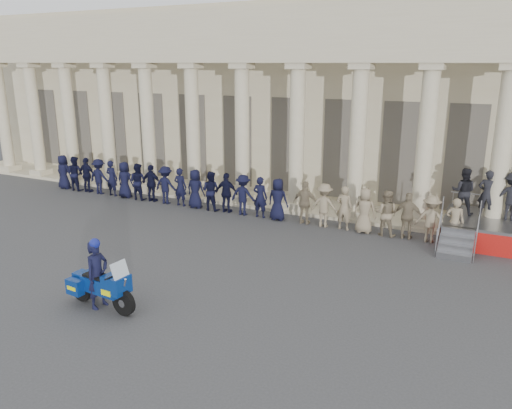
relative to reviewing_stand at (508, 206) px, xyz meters
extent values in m
plane|color=#38383B|center=(-9.55, -7.64, -1.41)|extent=(90.00, 90.00, 0.00)
cube|color=#BEB08E|center=(-9.55, 7.36, 3.09)|extent=(40.00, 10.00, 9.00)
cube|color=#BEB08E|center=(-9.55, 1.16, -1.34)|extent=(40.00, 2.60, 0.15)
cube|color=#BEB08E|center=(-9.55, 0.36, 5.38)|extent=(35.80, 1.00, 1.00)
cube|color=#BEB08E|center=(-9.55, 0.36, 6.48)|extent=(35.80, 1.00, 1.20)
cube|color=#BEB08E|center=(-26.45, 0.36, -1.11)|extent=(0.90, 0.90, 0.30)
cylinder|color=#BEB08E|center=(-26.45, 0.36, 1.84)|extent=(0.64, 0.64, 5.60)
cube|color=#BEB08E|center=(-23.85, 0.36, -1.11)|extent=(0.90, 0.90, 0.30)
cylinder|color=#BEB08E|center=(-23.85, 0.36, 1.84)|extent=(0.64, 0.64, 5.60)
cube|color=#BEB08E|center=(-23.85, 0.36, 4.76)|extent=(0.85, 0.85, 0.24)
cube|color=#BEB08E|center=(-21.25, 0.36, -1.11)|extent=(0.90, 0.90, 0.30)
cylinder|color=#BEB08E|center=(-21.25, 0.36, 1.84)|extent=(0.64, 0.64, 5.60)
cube|color=#BEB08E|center=(-21.25, 0.36, 4.76)|extent=(0.85, 0.85, 0.24)
cube|color=#BEB08E|center=(-18.65, 0.36, -1.11)|extent=(0.90, 0.90, 0.30)
cylinder|color=#BEB08E|center=(-18.65, 0.36, 1.84)|extent=(0.64, 0.64, 5.60)
cube|color=#BEB08E|center=(-18.65, 0.36, 4.76)|extent=(0.85, 0.85, 0.24)
cube|color=#BEB08E|center=(-16.05, 0.36, -1.11)|extent=(0.90, 0.90, 0.30)
cylinder|color=#BEB08E|center=(-16.05, 0.36, 1.84)|extent=(0.64, 0.64, 5.60)
cube|color=#BEB08E|center=(-16.05, 0.36, 4.76)|extent=(0.85, 0.85, 0.24)
cube|color=#BEB08E|center=(-13.45, 0.36, -1.11)|extent=(0.90, 0.90, 0.30)
cylinder|color=#BEB08E|center=(-13.45, 0.36, 1.84)|extent=(0.64, 0.64, 5.60)
cube|color=#BEB08E|center=(-13.45, 0.36, 4.76)|extent=(0.85, 0.85, 0.24)
cube|color=#BEB08E|center=(-10.85, 0.36, -1.11)|extent=(0.90, 0.90, 0.30)
cylinder|color=#BEB08E|center=(-10.85, 0.36, 1.84)|extent=(0.64, 0.64, 5.60)
cube|color=#BEB08E|center=(-10.85, 0.36, 4.76)|extent=(0.85, 0.85, 0.24)
cube|color=#BEB08E|center=(-8.25, 0.36, -1.11)|extent=(0.90, 0.90, 0.30)
cylinder|color=#BEB08E|center=(-8.25, 0.36, 1.84)|extent=(0.64, 0.64, 5.60)
cube|color=#BEB08E|center=(-8.25, 0.36, 4.76)|extent=(0.85, 0.85, 0.24)
cube|color=#BEB08E|center=(-5.65, 0.36, -1.11)|extent=(0.90, 0.90, 0.30)
cylinder|color=#BEB08E|center=(-5.65, 0.36, 1.84)|extent=(0.64, 0.64, 5.60)
cube|color=#BEB08E|center=(-5.65, 0.36, 4.76)|extent=(0.85, 0.85, 0.24)
cube|color=#BEB08E|center=(-3.05, 0.36, -1.11)|extent=(0.90, 0.90, 0.30)
cylinder|color=#BEB08E|center=(-3.05, 0.36, 1.84)|extent=(0.64, 0.64, 5.60)
cube|color=#BEB08E|center=(-3.05, 0.36, 4.76)|extent=(0.85, 0.85, 0.24)
cube|color=#BEB08E|center=(-0.45, 0.36, -1.11)|extent=(0.90, 0.90, 0.30)
cylinder|color=#BEB08E|center=(-0.45, 0.36, 1.84)|extent=(0.64, 0.64, 5.60)
cube|color=black|center=(-25.15, 2.38, 1.14)|extent=(1.30, 0.12, 4.20)
cube|color=black|center=(-22.55, 2.38, 1.14)|extent=(1.30, 0.12, 4.20)
cube|color=black|center=(-19.95, 2.38, 1.14)|extent=(1.30, 0.12, 4.20)
cube|color=black|center=(-17.35, 2.38, 1.14)|extent=(1.30, 0.12, 4.20)
cube|color=black|center=(-14.75, 2.38, 1.14)|extent=(1.30, 0.12, 4.20)
cube|color=black|center=(-12.15, 2.38, 1.14)|extent=(1.30, 0.12, 4.20)
cube|color=black|center=(-9.55, 2.38, 1.14)|extent=(1.30, 0.12, 4.20)
cube|color=black|center=(-6.95, 2.38, 1.14)|extent=(1.30, 0.12, 4.20)
cube|color=black|center=(-4.35, 2.38, 1.14)|extent=(1.30, 0.12, 4.20)
cube|color=black|center=(-1.75, 2.38, 1.14)|extent=(1.30, 0.12, 4.20)
imported|color=black|center=(-20.53, -1.04, -0.53)|extent=(0.86, 0.56, 1.75)
imported|color=black|center=(-19.73, -1.04, -0.53)|extent=(0.85, 0.66, 1.75)
imported|color=black|center=(-18.93, -1.04, -0.53)|extent=(1.03, 0.43, 1.75)
imported|color=black|center=(-18.12, -1.04, -0.53)|extent=(1.13, 0.65, 1.75)
imported|color=black|center=(-17.32, -1.04, -0.53)|extent=(0.64, 0.42, 1.75)
imported|color=black|center=(-16.51, -1.04, -0.53)|extent=(0.86, 0.56, 1.75)
imported|color=black|center=(-15.71, -1.04, -0.53)|extent=(0.85, 0.66, 1.75)
imported|color=black|center=(-14.90, -1.04, -0.53)|extent=(1.03, 0.43, 1.75)
imported|color=black|center=(-14.10, -1.04, -0.53)|extent=(1.13, 0.65, 1.75)
imported|color=black|center=(-13.30, -1.04, -0.53)|extent=(0.64, 0.42, 1.75)
imported|color=black|center=(-12.49, -1.04, -0.53)|extent=(0.86, 0.56, 1.75)
imported|color=black|center=(-11.69, -1.04, -0.53)|extent=(0.85, 0.66, 1.75)
imported|color=black|center=(-10.88, -1.04, -0.53)|extent=(1.03, 0.43, 1.75)
imported|color=black|center=(-10.08, -1.04, -0.53)|extent=(1.13, 0.65, 1.75)
imported|color=black|center=(-9.27, -1.04, -0.53)|extent=(0.64, 0.42, 1.75)
imported|color=black|center=(-8.47, -1.04, -0.53)|extent=(0.86, 0.56, 1.75)
imported|color=#83735A|center=(-7.27, -1.04, -0.53)|extent=(1.03, 0.43, 1.75)
imported|color=#83735A|center=(-6.46, -1.04, -0.53)|extent=(1.13, 0.65, 1.75)
imported|color=#83735A|center=(-5.66, -1.04, -0.53)|extent=(0.64, 0.42, 1.75)
imported|color=#83735A|center=(-4.85, -1.04, -0.53)|extent=(0.86, 0.56, 1.75)
imported|color=#83735A|center=(-4.05, -1.04, -0.53)|extent=(0.85, 0.66, 1.75)
imported|color=#83735A|center=(-3.24, -1.04, -0.53)|extent=(1.03, 0.43, 1.75)
imported|color=#83735A|center=(-2.44, -1.04, -0.53)|extent=(1.13, 0.65, 1.75)
imported|color=#83735A|center=(-1.64, -1.04, -0.53)|extent=(0.64, 0.42, 1.75)
cube|color=gray|center=(0.07, -0.02, -0.60)|extent=(4.24, 3.03, 0.10)
cube|color=#9B100C|center=(0.07, -1.52, -1.03)|extent=(4.24, 0.04, 0.76)
cube|color=#9B100C|center=(-2.03, -0.02, -1.03)|extent=(0.04, 3.03, 0.76)
cube|color=gray|center=(-1.45, -2.44, -1.30)|extent=(1.10, 0.28, 0.21)
cube|color=gray|center=(-1.45, -2.16, -1.09)|extent=(1.10, 0.28, 0.21)
cube|color=gray|center=(-1.45, -1.88, -0.87)|extent=(1.10, 0.28, 0.21)
cube|color=gray|center=(-1.45, -1.60, -0.66)|extent=(1.10, 0.28, 0.21)
cylinder|color=gray|center=(0.07, 1.44, -0.05)|extent=(4.24, 0.04, 0.04)
imported|color=black|center=(-1.53, 0.18, 0.32)|extent=(0.85, 0.66, 1.74)
imported|color=black|center=(-0.73, 0.18, 0.32)|extent=(0.63, 0.42, 1.74)
imported|color=black|center=(0.07, 0.18, 0.32)|extent=(1.12, 0.65, 1.74)
cylinder|color=black|center=(-8.72, -10.25, -1.06)|extent=(0.71, 0.21, 0.70)
cylinder|color=black|center=(-10.30, -10.12, -1.06)|extent=(0.71, 0.21, 0.70)
cube|color=navy|center=(-9.46, -10.19, -0.76)|extent=(1.24, 0.54, 0.40)
cube|color=navy|center=(-8.93, -10.24, -0.59)|extent=(0.62, 0.59, 0.47)
cube|color=silver|center=(-8.93, -10.24, -0.83)|extent=(0.26, 0.33, 0.13)
cube|color=#B2BFCC|center=(-8.75, -10.25, -0.23)|extent=(0.26, 0.50, 0.56)
cube|color=black|center=(-9.67, -10.17, -0.55)|extent=(0.71, 0.41, 0.11)
cube|color=navy|center=(-10.24, -10.13, -0.67)|extent=(0.40, 0.39, 0.23)
cube|color=navy|center=(-10.17, -10.47, -0.83)|extent=(0.49, 0.27, 0.42)
cube|color=#DFE10B|center=(-10.17, -10.47, -0.83)|extent=(0.34, 0.28, 0.11)
cube|color=navy|center=(-10.11, -9.80, -0.83)|extent=(0.49, 0.27, 0.42)
cube|color=#DFE10B|center=(-10.11, -9.80, -0.83)|extent=(0.34, 0.28, 0.11)
cylinder|color=silver|center=(-9.96, -9.90, -1.09)|extent=(0.64, 0.16, 0.11)
cylinder|color=black|center=(-8.93, -10.24, -0.34)|extent=(0.10, 0.74, 0.04)
imported|color=black|center=(-9.61, -10.18, -0.49)|extent=(0.50, 0.71, 1.85)
sphere|color=navy|center=(-9.61, -10.18, 0.38)|extent=(0.28, 0.28, 0.28)
camera|label=1|loc=(-0.50, -19.18, 4.89)|focal=35.00mm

